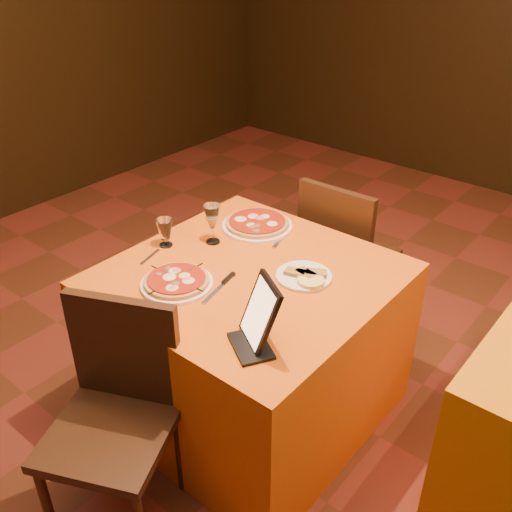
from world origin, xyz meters
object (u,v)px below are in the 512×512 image
Objects in this scene: pizza_near at (177,282)px; wine_glass at (212,224)px; water_glass at (165,233)px; chair_main_near at (109,434)px; tablet at (260,313)px; main_table at (250,343)px; pizza_far at (257,224)px; chair_main_far at (350,255)px.

wine_glass is at bearing 110.38° from pizza_near.
chair_main_near is at bearing -58.27° from water_glass.
chair_main_near is 0.63m from pizza_near.
tablet is (0.75, -0.25, 0.06)m from water_glass.
water_glass is 0.80m from tablet.
wine_glass is (-0.30, 0.09, 0.47)m from main_table.
pizza_far is 0.86m from tablet.
main_table is at bearing 88.91° from chair_main_far.
chair_main_near and chair_main_far have the same top height.
chair_main_far is at bearing 63.95° from water_glass.
chair_main_near is 2.69× the size of pizza_far.
chair_main_far reaches higher than pizza_near.
pizza_near is at bearing -122.90° from main_table.
water_glass is 0.53× the size of tablet.
main_table is at bearing -54.89° from pizza_far.
main_table is at bearing -17.36° from wine_glass.
tablet reaches higher than main_table.
chair_main_far is 1.15m from pizza_near.
chair_main_far is 1.07m from water_glass.
chair_main_near is 1.00× the size of chair_main_far.
main_table is 0.66m from tablet.
pizza_far is 0.45m from water_glass.
pizza_far is at bearing 77.25° from chair_main_near.
chair_main_far is (0.00, 1.62, 0.00)m from chair_main_near.
main_table is 3.75× the size of pizza_near.
chair_main_near is 3.73× the size of tablet.
pizza_far is 1.38× the size of tablet.
main_table is 0.84m from chair_main_far.
main_table is at bearing 165.92° from tablet.
chair_main_far is 3.10× the size of pizza_near.
water_glass reaches higher than pizza_far.
pizza_near is 0.38m from wine_glass.
water_glass is (-0.44, 0.71, 0.36)m from chair_main_near.
chair_main_near reaches higher than pizza_near.
chair_main_far is at bearing 90.00° from main_table.
pizza_far reaches higher than main_table.
water_glass is (-0.27, 0.19, 0.05)m from pizza_near.
main_table is 0.57m from pizza_far.
main_table is 0.78m from chair_main_near.
chair_main_far is at bearing 136.36° from tablet.
pizza_far is at bearing 63.61° from chair_main_far.
wine_glass is at bearing 47.52° from water_glass.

